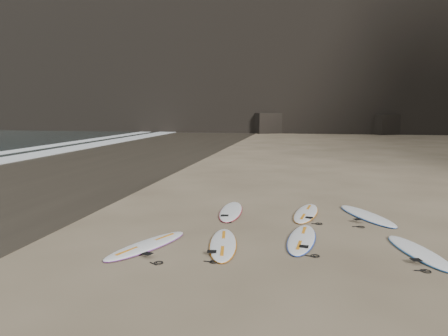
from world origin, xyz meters
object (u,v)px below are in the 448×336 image
Objects in this scene: surfboard_2 at (302,239)px; surfboard_3 at (419,252)px; surfboard_7 at (367,215)px; surfboard_5 at (231,211)px; surfboard_6 at (306,213)px; surfboard_1 at (223,244)px; surfboard_0 at (147,245)px.

surfboard_3 is (2.49, -0.49, -0.00)m from surfboard_2.
surfboard_2 is 0.93× the size of surfboard_7.
surfboard_2 is 3.23m from surfboard_5.
surfboard_6 is (2.21, 0.20, -0.00)m from surfboard_5.
surfboard_2 is 1.01× the size of surfboard_6.
surfboard_7 reaches higher than surfboard_6.
surfboard_1 is 4.90m from surfboard_7.
surfboard_0 is 1.02× the size of surfboard_6.
surfboard_2 is 2.54m from surfboard_3.
surfboard_7 is (-0.68, 3.12, 0.00)m from surfboard_3.
surfboard_6 is 0.92× the size of surfboard_7.
surfboard_7 is at bearing 34.03° from surfboard_1.
surfboard_3 is 5.46m from surfboard_5.
surfboard_5 reaches higher than surfboard_3.
surfboard_1 is at bearing -87.33° from surfboard_5.
surfboard_6 is at bearing 155.42° from surfboard_7.
surfboard_0 is 1.03× the size of surfboard_1.
surfboard_1 is 1.01× the size of surfboard_3.
surfboard_7 is at bearing 60.12° from surfboard_2.
surfboard_3 is at bearing -44.62° from surfboard_6.
surfboard_0 is 1.04× the size of surfboard_3.
surfboard_1 is at bearing -152.75° from surfboard_2.
surfboard_1 is 0.91× the size of surfboard_7.
surfboard_5 is (-0.37, 3.16, 0.00)m from surfboard_1.
surfboard_0 reaches higher than surfboard_3.
surfboard_2 and surfboard_6 have the same top height.
surfboard_2 is (1.75, 0.73, 0.00)m from surfboard_1.
surfboard_5 is (-4.62, 2.91, 0.00)m from surfboard_3.
surfboard_3 is at bearing -36.35° from surfboard_5.
surfboard_3 is 0.98× the size of surfboard_6.
surfboard_5 is at bearing 91.87° from surfboard_0.
surfboard_5 reaches higher than surfboard_6.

